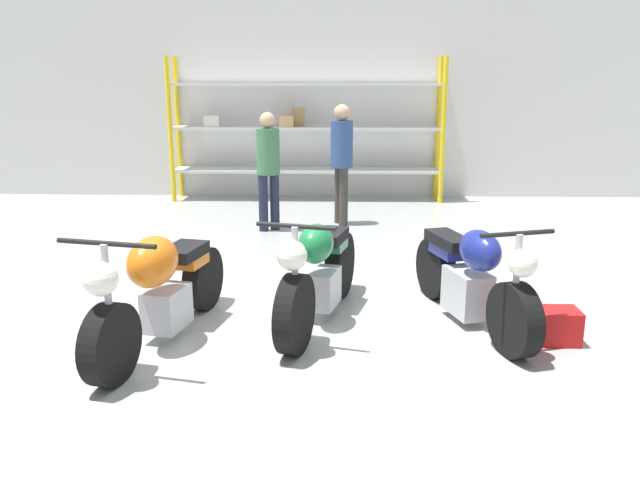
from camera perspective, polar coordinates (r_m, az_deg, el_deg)
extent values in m
plane|color=#9EA3A0|center=(5.29, -0.12, -8.46)|extent=(30.00, 30.00, 0.00)
cube|color=silver|center=(11.31, 0.88, 13.11)|extent=(30.00, 0.08, 3.60)
cylinder|color=yellow|center=(11.07, -13.53, 9.71)|extent=(0.08, 0.08, 2.45)
cylinder|color=yellow|center=(10.85, 11.19, 9.74)|extent=(0.08, 0.08, 2.45)
cylinder|color=yellow|center=(11.60, -12.83, 9.95)|extent=(0.08, 0.08, 2.45)
cylinder|color=yellow|center=(11.39, 10.74, 9.97)|extent=(0.08, 0.08, 2.45)
cube|color=silver|center=(11.06, -1.21, 6.41)|extent=(4.63, 0.55, 0.05)
cube|color=silver|center=(10.98, -1.23, 10.19)|extent=(4.63, 0.55, 0.05)
cube|color=silver|center=(10.96, -1.25, 14.02)|extent=(4.63, 0.55, 0.05)
cube|color=silver|center=(11.12, -9.76, 10.67)|extent=(0.27, 0.32, 0.19)
cube|color=tan|center=(10.93, -3.12, 10.81)|extent=(0.28, 0.32, 0.20)
cube|color=#A87F51|center=(10.98, -2.00, 11.15)|extent=(0.21, 0.19, 0.32)
cylinder|color=black|center=(4.58, -18.60, -9.02)|extent=(0.27, 0.60, 0.58)
cylinder|color=black|center=(5.83, -10.61, -3.45)|extent=(0.27, 0.60, 0.58)
cube|color=#ADADB2|center=(5.24, -13.83, -6.04)|extent=(0.35, 0.45, 0.34)
ellipsoid|color=orange|center=(4.96, -15.03, -1.93)|extent=(0.44, 0.60, 0.39)
cube|color=black|center=(5.42, -12.34, -1.04)|extent=(0.37, 0.51, 0.10)
cube|color=orange|center=(5.53, -11.88, -1.70)|extent=(0.30, 0.37, 0.12)
cylinder|color=#ADADB2|center=(4.47, -18.82, -4.77)|extent=(0.06, 0.06, 0.71)
sphere|color=silver|center=(4.38, -19.45, -3.38)|extent=(0.24, 0.24, 0.24)
cylinder|color=black|center=(4.40, -18.98, -0.30)|extent=(0.72, 0.19, 0.04)
cylinder|color=black|center=(4.82, -2.33, -6.77)|extent=(0.30, 0.65, 0.63)
cylinder|color=black|center=(6.07, 1.84, -2.25)|extent=(0.30, 0.65, 0.63)
cube|color=#ADADB2|center=(5.49, 0.15, -4.40)|extent=(0.35, 0.44, 0.33)
ellipsoid|color=#196B38|center=(5.21, -0.37, -0.33)|extent=(0.39, 0.50, 0.33)
cube|color=black|center=(5.66, 1.00, 0.34)|extent=(0.34, 0.50, 0.10)
cube|color=#196B38|center=(5.77, 1.25, -0.30)|extent=(0.27, 0.36, 0.12)
cylinder|color=#ADADB2|center=(4.72, -2.29, -2.83)|extent=(0.06, 0.06, 0.68)
sphere|color=silver|center=(4.62, -2.59, -1.41)|extent=(0.23, 0.23, 0.23)
cylinder|color=black|center=(4.66, -2.22, 1.27)|extent=(0.61, 0.19, 0.04)
cylinder|color=black|center=(4.99, 17.35, -6.98)|extent=(0.31, 0.60, 0.58)
cylinder|color=black|center=(6.13, 10.50, -2.54)|extent=(0.31, 0.60, 0.58)
cube|color=#ADADB2|center=(5.60, 13.30, -4.67)|extent=(0.40, 0.52, 0.39)
ellipsoid|color=navy|center=(5.33, 14.42, -0.93)|extent=(0.42, 0.56, 0.34)
cube|color=black|center=(5.82, 11.72, -0.01)|extent=(0.39, 0.63, 0.10)
cube|color=navy|center=(5.85, 11.63, -0.84)|extent=(0.31, 0.45, 0.12)
cylinder|color=#ADADB2|center=(4.89, 17.51, -3.28)|extent=(0.06, 0.06, 0.66)
sphere|color=silver|center=(4.80, 18.07, -2.04)|extent=(0.21, 0.21, 0.21)
cylinder|color=black|center=(4.83, 17.62, 0.57)|extent=(0.59, 0.21, 0.04)
cylinder|color=#1E2338|center=(8.80, -4.16, 3.51)|extent=(0.13, 0.13, 0.79)
cylinder|color=#1E2338|center=(8.72, -5.20, 3.39)|extent=(0.13, 0.13, 0.79)
cylinder|color=#3F724C|center=(8.66, -4.77, 8.07)|extent=(0.44, 0.44, 0.63)
sphere|color=tan|center=(8.62, -4.83, 10.86)|extent=(0.21, 0.21, 0.21)
cylinder|color=#38332D|center=(9.19, 1.75, 4.15)|extent=(0.13, 0.13, 0.84)
cylinder|color=#38332D|center=(9.03, 2.16, 3.95)|extent=(0.13, 0.13, 0.84)
cylinder|color=navy|center=(9.01, 1.99, 8.75)|extent=(0.41, 0.41, 0.66)
sphere|color=tan|center=(8.97, 2.02, 11.58)|extent=(0.23, 0.23, 0.23)
cube|color=red|center=(5.38, 20.32, -7.37)|extent=(0.44, 0.26, 0.28)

